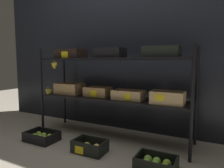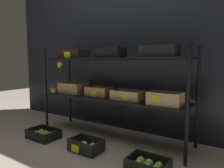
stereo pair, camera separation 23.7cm
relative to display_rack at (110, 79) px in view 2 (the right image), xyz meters
name	(u,v)px [view 2 (the right image)]	position (x,y,z in m)	size (l,w,h in m)	color
ground_plane	(112,137)	(0.02, 0.01, -0.70)	(10.00, 10.00, 0.00)	gray
storefront_wall	(129,49)	(0.02, 0.42, 0.37)	(4.21, 0.12, 2.15)	black
display_rack	(110,79)	(0.00, 0.00, 0.00)	(1.93, 0.47, 1.06)	black
crate_ground_apple_green	(44,135)	(-0.65, -0.46, -0.66)	(0.36, 0.25, 0.11)	black
crate_ground_apple_gold	(86,146)	(0.01, -0.45, -0.65)	(0.33, 0.22, 0.13)	black
crate_ground_center_apple_green	(148,166)	(0.68, -0.47, -0.66)	(0.34, 0.23, 0.11)	black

